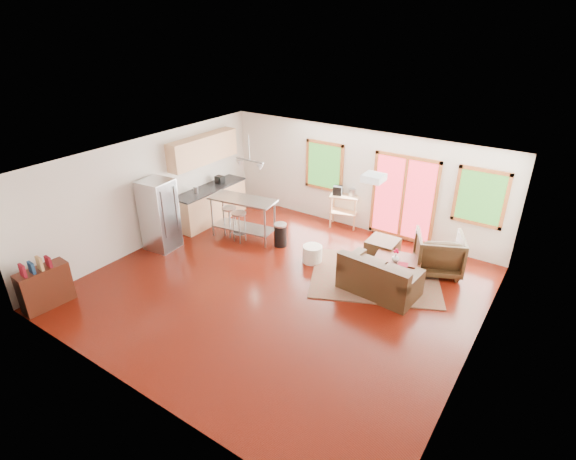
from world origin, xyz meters
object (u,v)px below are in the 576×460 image
Objects in this scene: armchair at (439,251)px; refrigerator at (160,215)px; ottoman at (382,249)px; island at (243,211)px; loveseat at (379,279)px; kitchen_cart at (343,199)px; coffee_table at (398,260)px; rug at (375,276)px.

refrigerator reaches higher than armchair.
ottoman is 5.24m from refrigerator.
island reaches higher than ottoman.
loveseat is 1.44× the size of kitchen_cart.
coffee_table is at bearing 91.91° from loveseat.
rug is 2.71× the size of armchair.
loveseat is at bearing -61.25° from rug.
kitchen_cart is (-2.79, 0.88, 0.26)m from armchair.
refrigerator is 1.97m from island.
coffee_table is at bearing 51.60° from rug.
island is at bearing 44.51° from refrigerator.
loveseat is 0.94× the size of refrigerator.
coffee_table is (0.33, 0.42, 0.32)m from rug.
armchair is (0.67, 0.57, 0.16)m from coffee_table.
refrigerator reaches higher than island.
refrigerator is (-5.08, -1.09, 0.53)m from loveseat.
armchair is at bearing 18.77° from refrigerator.
island is (-3.53, -0.10, 0.70)m from rug.
island is at bearing -163.20° from ottoman.
kitchen_cart reaches higher than rug.
coffee_table is 2.60m from kitchen_cart.
loveseat is at bearing -92.96° from coffee_table.
ottoman is 0.60× the size of kitchen_cart.
island is (-3.29, -0.99, 0.50)m from ottoman.
rug is at bearing -46.27° from kitchen_cart.
kitchen_cart reaches higher than island.
coffee_table is 0.95× the size of kitchen_cart.
coffee_table is 0.61× the size of island.
coffee_table is 5.53m from refrigerator.
rug is 1.57× the size of refrigerator.
refrigerator reaches higher than loveseat.
rug is 2.41× the size of kitchen_cart.
rug is 2.52× the size of coffee_table.
armchair reaches higher than ottoman.
rug is 1.55× the size of island.
rug is at bearing 13.21° from refrigerator.
loveseat is 1.51× the size of coffee_table.
island is 2.63m from kitchen_cart.
armchair reaches higher than coffee_table.
loveseat is (0.28, -0.51, 0.31)m from rug.
loveseat is at bearing -69.77° from ottoman.
armchair is at bearing 44.44° from rug.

